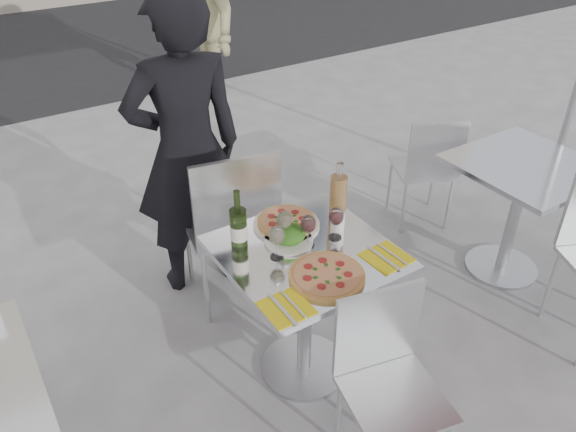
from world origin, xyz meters
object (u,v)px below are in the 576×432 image
pizza_far (286,223)px  wineglass_red_b (336,217)px  salad_plate (289,235)px  side_table_right (520,196)px  napkin_right (386,257)px  wineglass_red_a (308,225)px  side_chair_rfar (428,164)px  sugar_shaker (338,219)px  main_table (306,288)px  pizza_near (327,276)px  carafe (338,196)px  chair_near (387,370)px  chair_far (232,218)px  wineglass_white_a (277,236)px  wineglass_white_b (284,221)px  pedestrian_b (201,10)px  wine_bottle (239,227)px  woman_diner (187,151)px  napkin_left (286,307)px

pizza_far → wineglass_red_b: wineglass_red_b is taller
salad_plate → wineglass_red_b: (0.20, -0.08, 0.07)m
side_table_right → napkin_right: 1.27m
wineglass_red_a → side_chair_rfar: bearing=23.8°
salad_plate → sugar_shaker: bearing=-6.9°
pizza_far → salad_plate: 0.13m
main_table → pizza_near: (-0.03, -0.19, 0.22)m
carafe → wineglass_red_b: carafe is taller
chair_near → pizza_far: (0.01, 0.75, 0.28)m
chair_far → wineglass_white_a: (-0.08, -0.58, 0.26)m
chair_far → chair_near: (0.08, -1.16, -0.11)m
sugar_shaker → wineglass_white_a: size_ratio=0.68×
carafe → wineglass_white_b: bearing=-174.6°
side_table_right → chair_far: bearing=158.3°
main_table → pedestrian_b: 3.97m
carafe → wineglass_white_a: size_ratio=1.84×
chair_near → wine_bottle: 0.85m
pizza_far → sugar_shaker: size_ratio=2.92×
wine_bottle → wineglass_red_a: 0.30m
side_table_right → wineglass_white_b: wineglass_white_b is taller
chair_far → pizza_far: chair_far is taller
pizza_near → woman_diner: bearing=95.0°
main_table → wineglass_white_a: 0.35m
side_table_right → sugar_shaker: sugar_shaker is taller
woman_diner → salad_plate: 0.86m
side_table_right → pedestrian_b: 3.77m
chair_near → carafe: bearing=82.1°
carafe → wineglass_white_a: 0.42m
chair_near → salad_plate: bearing=107.1°
side_table_right → pizza_far: (-1.47, 0.22, 0.23)m
chair_far → napkin_right: 0.91m
pedestrian_b → wineglass_white_a: size_ratio=10.84×
salad_plate → napkin_right: 0.44m
chair_near → wineglass_white_a: wineglass_white_a is taller
chair_far → napkin_left: (-0.22, -0.87, 0.16)m
side_chair_rfar → pedestrian_b: pedestrian_b is taller
pizza_far → sugar_shaker: (0.19, -0.15, 0.04)m
napkin_right → pedestrian_b: bearing=73.0°
pizza_near → wineglass_red_b: size_ratio=2.01×
salad_plate → wineglass_white_a: bearing=-147.6°
chair_far → wine_bottle: size_ratio=3.40×
sugar_shaker → wineglass_red_b: wineglass_red_b is taller
main_table → pedestrian_b: size_ratio=0.44×
side_chair_rfar → woman_diner: bearing=13.1°
pedestrian_b → wineglass_white_b: 3.86m
wineglass_red_b → pedestrian_b: bearing=73.5°
woman_diner → pedestrian_b: (1.40, 2.80, -0.01)m
side_chair_rfar → carafe: (-1.13, -0.49, 0.38)m
wineglass_white_b → wineglass_red_b: size_ratio=1.00×
chair_far → carafe: size_ratio=3.46×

